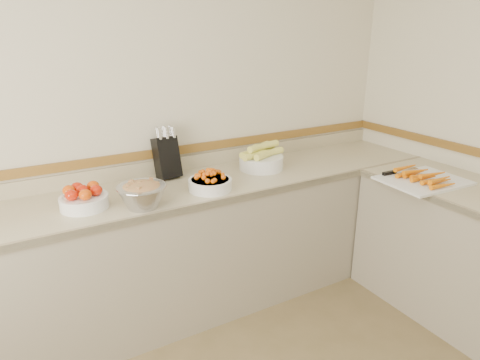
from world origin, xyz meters
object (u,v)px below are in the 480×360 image
cherry_tomato_bowl (210,182)px  cutting_board (423,179)px  corn_bowl (261,159)px  rhubarb_bowl (142,194)px  knife_block (167,156)px  tomato_bowl (84,198)px

cherry_tomato_bowl → cutting_board: (1.29, -0.57, -0.03)m
corn_bowl → rhubarb_bowl: (-0.96, -0.26, 0.01)m
knife_block → cherry_tomato_bowl: 0.40m
tomato_bowl → cherry_tomato_bowl: size_ratio=0.98×
tomato_bowl → corn_bowl: bearing=4.8°
cherry_tomato_bowl → corn_bowl: bearing=21.7°
cutting_board → tomato_bowl: bearing=161.7°
knife_block → tomato_bowl: knife_block is taller
cherry_tomato_bowl → knife_block: bearing=111.2°
rhubarb_bowl → cutting_board: rhubarb_bowl is taller
tomato_bowl → knife_block: bearing=24.1°
rhubarb_bowl → tomato_bowl: bearing=151.1°
tomato_bowl → cutting_board: tomato_bowl is taller
knife_block → rhubarb_bowl: size_ratio=1.29×
cherry_tomato_bowl → cutting_board: size_ratio=0.50×
knife_block → cherry_tomato_bowl: size_ratio=1.31×
cherry_tomato_bowl → cutting_board: cherry_tomato_bowl is taller
knife_block → cherry_tomato_bowl: (0.14, -0.37, -0.10)m
tomato_bowl → rhubarb_bowl: 0.33m
rhubarb_bowl → cutting_board: (1.74, -0.51, -0.06)m
cutting_board → knife_block: bearing=146.7°
cherry_tomato_bowl → tomato_bowl: bearing=172.5°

